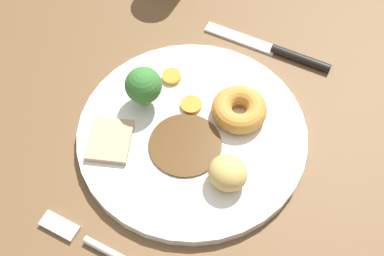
{
  "coord_description": "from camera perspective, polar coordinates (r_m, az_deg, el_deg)",
  "views": [
    {
      "loc": [
        -27.8,
        -21.57,
        64.32
      ],
      "look_at": [
        3.36,
        -1.43,
        6.0
      ],
      "focal_mm": 52.73,
      "sensor_mm": 36.0,
      "label": 1
    }
  ],
  "objects": [
    {
      "name": "dining_table",
      "position": [
        0.72,
        -2.42,
        -3.18
      ],
      "size": [
        120.0,
        84.0,
        3.6
      ],
      "primitive_type": "cube",
      "color": "brown",
      "rests_on": "ground"
    },
    {
      "name": "dinner_plate",
      "position": [
        0.71,
        0.0,
        -0.74
      ],
      "size": [
        28.69,
        28.69,
        1.4
      ],
      "primitive_type": "cylinder",
      "color": "white",
      "rests_on": "dining_table"
    },
    {
      "name": "gravy_pool",
      "position": [
        0.69,
        -0.69,
        -1.72
      ],
      "size": [
        9.01,
        9.01,
        0.3
      ],
      "primitive_type": "cylinder",
      "color": "#563819",
      "rests_on": "dinner_plate"
    },
    {
      "name": "meat_slice_main",
      "position": [
        0.7,
        -8.31,
        -1.24
      ],
      "size": [
        7.68,
        7.23,
        0.8
      ],
      "primitive_type": "cube",
      "rotation": [
        0.0,
        0.0,
        0.46
      ],
      "color": "tan",
      "rests_on": "dinner_plate"
    },
    {
      "name": "yorkshire_pudding",
      "position": [
        0.71,
        4.8,
        1.88
      ],
      "size": [
        7.0,
        7.0,
        2.6
      ],
      "primitive_type": "torus",
      "color": "#C68938",
      "rests_on": "dinner_plate"
    },
    {
      "name": "roast_potato_left",
      "position": [
        0.65,
        3.86,
        -4.26
      ],
      "size": [
        5.3,
        5.51,
        3.66
      ],
      "primitive_type": "ellipsoid",
      "rotation": [
        0.0,
        0.0,
        6.08
      ],
      "color": "#D8B260",
      "rests_on": "dinner_plate"
    },
    {
      "name": "carrot_coin_front",
      "position": [
        0.72,
        -0.09,
        2.35
      ],
      "size": [
        2.73,
        2.73,
        0.6
      ],
      "primitive_type": "cylinder",
      "color": "orange",
      "rests_on": "dinner_plate"
    },
    {
      "name": "carrot_coin_back",
      "position": [
        0.75,
        -2.09,
        5.21
      ],
      "size": [
        2.53,
        2.53,
        0.64
      ],
      "primitive_type": "cylinder",
      "color": "orange",
      "rests_on": "dinner_plate"
    },
    {
      "name": "broccoli_floret",
      "position": [
        0.7,
        -4.94,
        4.3
      ],
      "size": [
        4.66,
        4.66,
        5.81
      ],
      "color": "#8CB766",
      "rests_on": "dinner_plate"
    },
    {
      "name": "fork",
      "position": [
        0.65,
        -9.79,
        -11.55
      ],
      "size": [
        2.77,
        15.32,
        0.9
      ],
      "rotation": [
        0.0,
        0.0,
        1.66
      ],
      "color": "silver",
      "rests_on": "dining_table"
    },
    {
      "name": "knife",
      "position": [
        0.8,
        8.69,
        7.72
      ],
      "size": [
        3.62,
        18.54,
        1.2
      ],
      "rotation": [
        0.0,
        0.0,
        1.69
      ],
      "color": "black",
      "rests_on": "dining_table"
    }
  ]
}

